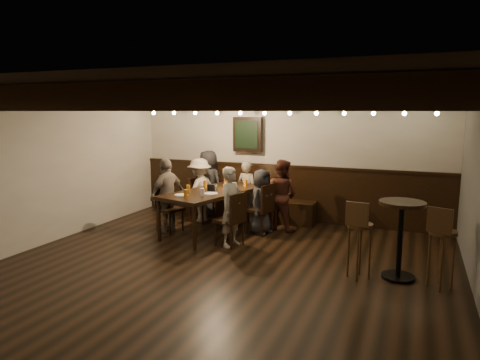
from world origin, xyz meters
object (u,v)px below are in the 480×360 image
at_px(person_bench_centre, 247,191).
at_px(person_right_far, 232,207).
at_px(chair_left_near, 201,208).
at_px(person_left_near, 200,190).
at_px(person_right_near, 262,202).
at_px(high_top_table, 401,228).
at_px(person_bench_right, 281,195).
at_px(person_bench_left, 209,183).
at_px(chair_left_far, 169,217).
at_px(bar_stool_left, 359,250).
at_px(chair_right_far, 230,229).
at_px(chair_right_near, 260,218).
at_px(person_left_far, 167,195).
at_px(bar_stool_right, 441,258).
at_px(dining_table, 214,194).

distance_m(person_bench_centre, person_right_far, 1.68).
xyz_separation_m(chair_left_near, person_left_near, (-0.03, 0.01, 0.37)).
distance_m(person_right_near, high_top_table, 2.76).
xyz_separation_m(person_bench_right, person_right_far, (-0.46, -1.28, -0.00)).
relative_size(chair_left_near, person_bench_centre, 0.72).
xyz_separation_m(person_bench_right, person_left_near, (-1.71, -0.05, -0.02)).
relative_size(person_bench_left, person_right_near, 1.18).
distance_m(chair_left_far, bar_stool_left, 3.70).
bearing_deg(chair_right_far, person_right_near, -1.97).
distance_m(person_bench_right, person_right_near, 0.48).
xyz_separation_m(chair_left_near, person_right_far, (1.21, -1.22, 0.39)).
relative_size(person_bench_left, person_bench_centre, 1.14).
distance_m(chair_right_near, person_right_near, 0.32).
bearing_deg(chair_left_far, chair_left_near, 180.00).
bearing_deg(chair_right_far, chair_left_far, 90.00).
distance_m(chair_right_far, person_left_near, 1.76).
bearing_deg(person_left_near, person_left_far, 0.00).
relative_size(chair_left_near, bar_stool_right, 0.83).
distance_m(chair_left_far, person_right_near, 1.75).
relative_size(chair_right_far, bar_stool_right, 0.84).
bearing_deg(high_top_table, person_bench_right, 141.88).
bearing_deg(bar_stool_left, person_left_near, 160.81).
height_order(dining_table, chair_left_far, chair_left_far).
bearing_deg(chair_left_far, person_right_near, 121.50).
relative_size(chair_right_near, person_left_near, 0.72).
relative_size(person_right_far, bar_stool_left, 1.24).
bearing_deg(person_right_near, chair_left_near, 90.00).
distance_m(dining_table, person_left_far, 0.88).
distance_m(dining_table, person_bench_left, 1.27).
height_order(dining_table, person_left_near, person_left_near).
bearing_deg(person_right_near, person_right_far, 180.00).
distance_m(dining_table, person_right_far, 0.88).
xyz_separation_m(dining_table, chair_left_far, (-0.80, -0.27, -0.45)).
bearing_deg(person_bench_right, person_bench_centre, -9.46).
height_order(person_left_near, person_left_far, person_left_far).
relative_size(dining_table, person_right_near, 1.91).
bearing_deg(person_bench_left, bar_stool_left, 159.33).
distance_m(person_left_far, bar_stool_left, 3.74).
height_order(person_left_far, bar_stool_left, person_left_far).
bearing_deg(bar_stool_right, bar_stool_left, -156.22).
bearing_deg(person_bench_centre, dining_table, 90.00).
xyz_separation_m(chair_right_near, person_left_far, (-1.64, -0.53, 0.41)).
height_order(person_left_near, high_top_table, person_left_near).
xyz_separation_m(chair_left_near, bar_stool_left, (3.35, -1.86, 0.13)).
distance_m(dining_table, chair_right_near, 0.96).
height_order(person_right_far, bar_stool_left, person_right_far).
bearing_deg(bar_stool_left, bar_stool_right, 12.56).
relative_size(person_bench_right, high_top_table, 1.27).
height_order(person_left_near, person_right_far, person_right_far).
bearing_deg(chair_left_far, person_bench_centre, 154.39).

